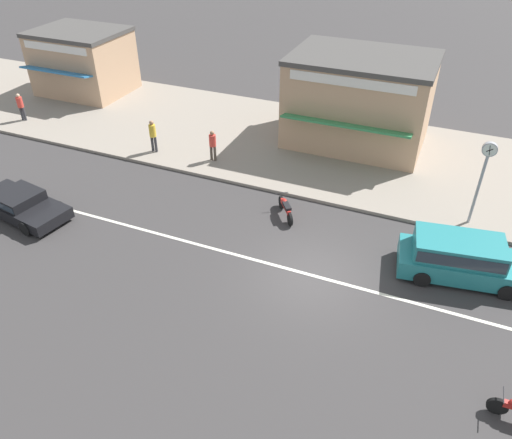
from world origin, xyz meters
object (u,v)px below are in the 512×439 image
object	(u,v)px
motorcycle_0	(286,208)
street_clock	(485,166)
pedestrian_near_clock	(213,143)
sedan_black_3	(21,204)
shopfront_mid_block	(359,100)
shopfront_corner_warung	(83,61)
pedestrian_by_shop	(153,134)
pedestrian_mid_kerb	(20,105)
minivan_teal_1	(462,257)

from	to	relation	value
motorcycle_0	street_clock	xyz separation A→B (m)	(7.22, 2.34, 2.34)
pedestrian_near_clock	sedan_black_3	bearing A→B (deg)	-126.72
motorcycle_0	shopfront_mid_block	world-z (taller)	shopfront_mid_block
shopfront_mid_block	shopfront_corner_warung	bearing A→B (deg)	178.65
pedestrian_near_clock	pedestrian_by_shop	world-z (taller)	pedestrian_by_shop
shopfront_mid_block	pedestrian_mid_kerb	bearing A→B (deg)	-165.15
sedan_black_3	shopfront_corner_warung	size ratio (longest dim) A/B	0.85
pedestrian_mid_kerb	pedestrian_by_shop	size ratio (longest dim) A/B	0.93
shopfront_corner_warung	shopfront_mid_block	bearing A→B (deg)	-1.35
pedestrian_by_shop	shopfront_mid_block	world-z (taller)	shopfront_mid_block
shopfront_corner_warung	street_clock	bearing A→B (deg)	-14.26
sedan_black_3	pedestrian_mid_kerb	bearing A→B (deg)	133.38
sedan_black_3	shopfront_mid_block	distance (m)	16.90
pedestrian_near_clock	shopfront_corner_warung	world-z (taller)	shopfront_corner_warung
motorcycle_0	pedestrian_by_shop	bearing A→B (deg)	161.62
shopfront_corner_warung	minivan_teal_1	bearing A→B (deg)	-21.84
motorcycle_0	street_clock	distance (m)	7.95
street_clock	sedan_black_3	bearing A→B (deg)	-159.51
sedan_black_3	pedestrian_by_shop	xyz separation A→B (m)	(2.19, 6.97, 0.61)
sedan_black_3	shopfront_mid_block	world-z (taller)	shopfront_mid_block
street_clock	pedestrian_near_clock	bearing A→B (deg)	176.70
pedestrian_near_clock	pedestrian_mid_kerb	size ratio (longest dim) A/B	1.00
shopfront_mid_block	pedestrian_by_shop	bearing A→B (deg)	-149.99
street_clock	pedestrian_mid_kerb	bearing A→B (deg)	178.06
pedestrian_by_shop	shopfront_corner_warung	bearing A→B (deg)	146.68
pedestrian_by_shop	shopfront_corner_warung	world-z (taller)	shopfront_corner_warung
street_clock	shopfront_mid_block	xyz separation A→B (m)	(-6.20, 5.72, -0.32)
shopfront_corner_warung	pedestrian_by_shop	bearing A→B (deg)	-33.32
pedestrian_mid_kerb	shopfront_corner_warung	bearing A→B (deg)	85.28
minivan_teal_1	shopfront_mid_block	world-z (taller)	shopfront_mid_block
motorcycle_0	pedestrian_by_shop	size ratio (longest dim) A/B	0.92
pedestrian_near_clock	pedestrian_mid_kerb	xyz separation A→B (m)	(-12.45, 0.13, -0.00)
motorcycle_0	minivan_teal_1	bearing A→B (deg)	-9.19
minivan_teal_1	pedestrian_near_clock	size ratio (longest dim) A/B	3.04
minivan_teal_1	pedestrian_mid_kerb	distance (m)	24.86
pedestrian_near_clock	street_clock	bearing A→B (deg)	-3.30
pedestrian_near_clock	pedestrian_mid_kerb	world-z (taller)	pedestrian_near_clock
street_clock	pedestrian_by_shop	bearing A→B (deg)	178.56
minivan_teal_1	shopfront_corner_warung	distance (m)	25.93
motorcycle_0	street_clock	world-z (taller)	street_clock
minivan_teal_1	street_clock	xyz separation A→B (m)	(0.16, 3.48, 1.92)
motorcycle_0	pedestrian_mid_kerb	size ratio (longest dim) A/B	0.98
pedestrian_mid_kerb	shopfront_mid_block	bearing A→B (deg)	14.85
pedestrian_near_clock	pedestrian_by_shop	distance (m)	3.26
sedan_black_3	shopfront_corner_warung	xyz separation A→B (m)	(-6.57, 12.73, 1.57)
minivan_teal_1	pedestrian_near_clock	bearing A→B (deg)	160.81
motorcycle_0	pedestrian_mid_kerb	distance (m)	17.71
street_clock	pedestrian_near_clock	xyz separation A→B (m)	(-12.19, 0.70, -1.68)
sedan_black_3	pedestrian_by_shop	distance (m)	7.34
shopfront_corner_warung	pedestrian_near_clock	bearing A→B (deg)	-24.39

